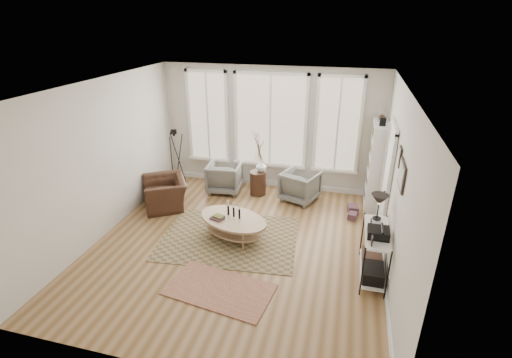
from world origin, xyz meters
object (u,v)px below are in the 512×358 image
(coffee_table, at_px, (233,222))
(armchair_right, at_px, (300,186))
(accent_chair, at_px, (165,193))
(bookcase, at_px, (376,166))
(low_shelf, at_px, (375,249))
(armchair_left, at_px, (225,177))
(side_table, at_px, (258,164))

(coffee_table, bearing_deg, armchair_right, 62.49)
(armchair_right, relative_size, accent_chair, 0.77)
(bookcase, height_order, coffee_table, bookcase)
(low_shelf, height_order, armchair_left, low_shelf)
(low_shelf, bearing_deg, side_table, 135.81)
(bookcase, distance_m, armchair_right, 1.70)
(low_shelf, height_order, side_table, side_table)
(bookcase, bearing_deg, low_shelf, -91.28)
(accent_chair, bearing_deg, armchair_right, 77.81)
(armchair_left, relative_size, side_table, 0.49)
(coffee_table, relative_size, side_table, 0.99)
(bookcase, bearing_deg, coffee_table, -141.87)
(coffee_table, relative_size, armchair_right, 2.07)
(coffee_table, distance_m, accent_chair, 2.03)
(low_shelf, relative_size, coffee_table, 0.82)
(bookcase, relative_size, side_table, 1.29)
(bookcase, height_order, armchair_right, bookcase)
(side_table, distance_m, accent_chair, 2.18)
(coffee_table, xyz_separation_m, accent_chair, (-1.84, 0.87, -0.01))
(armchair_left, bearing_deg, accent_chair, 41.87)
(low_shelf, relative_size, armchair_left, 1.65)
(low_shelf, xyz_separation_m, side_table, (-2.53, 2.46, 0.26))
(bookcase, height_order, accent_chair, bookcase)
(armchair_left, bearing_deg, side_table, 176.40)
(low_shelf, xyz_separation_m, armchair_right, (-1.53, 2.41, -0.16))
(side_table, bearing_deg, bookcase, 1.25)
(coffee_table, height_order, armchair_right, armchair_right)
(armchair_left, height_order, armchair_right, armchair_left)
(armchair_right, bearing_deg, low_shelf, 142.87)
(accent_chair, bearing_deg, low_shelf, 40.17)
(armchair_right, xyz_separation_m, accent_chair, (-2.84, -1.05, -0.02))
(low_shelf, distance_m, coffee_table, 2.58)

